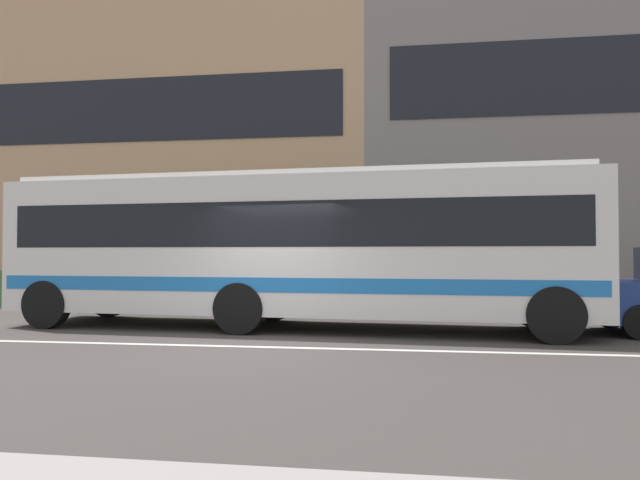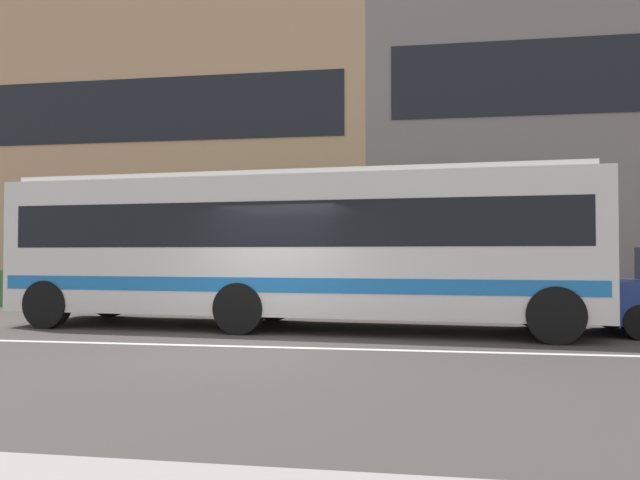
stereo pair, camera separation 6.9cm
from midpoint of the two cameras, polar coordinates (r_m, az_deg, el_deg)
ground_plane at (r=9.81m, az=-6.63°, el=-10.50°), size 160.00×160.00×0.00m
lane_centre_line at (r=9.81m, az=-6.63°, el=-10.48°), size 60.00×0.16×0.01m
hedge_row_far at (r=16.69m, az=-10.15°, el=-4.86°), size 12.87×1.10×1.09m
apartment_block_left at (r=28.62m, az=-14.44°, el=7.82°), size 19.28×10.65×12.26m
transit_bus at (r=12.12m, az=-2.61°, el=-0.39°), size 12.16×3.32×3.20m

